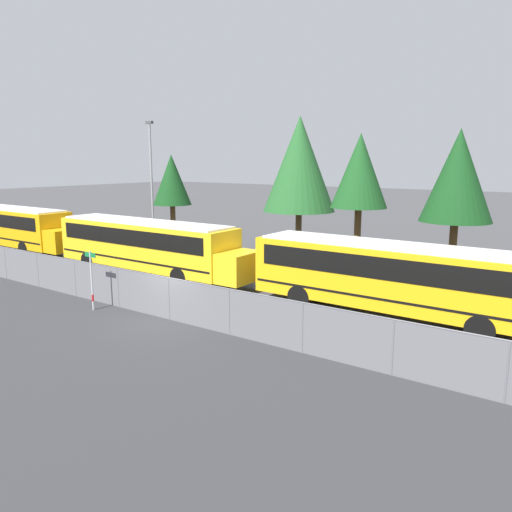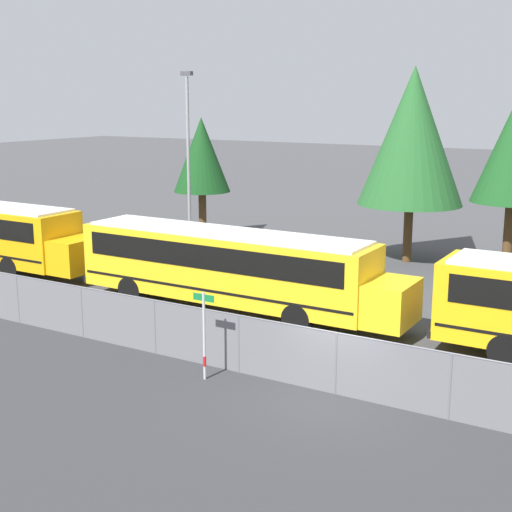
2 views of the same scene
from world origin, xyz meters
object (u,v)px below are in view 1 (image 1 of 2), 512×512
(school_bus_2, at_px, (399,275))
(light_pole, at_px, (152,180))
(tree_2, at_px, (300,164))
(school_bus_1, at_px, (148,243))
(tree_0, at_px, (172,180))
(tree_3, at_px, (458,176))
(school_bus_0, at_px, (11,224))
(street_sign, at_px, (92,279))
(tree_1, at_px, (360,171))

(school_bus_2, relative_size, light_pole, 1.46)
(school_bus_2, relative_size, tree_2, 1.42)
(light_pole, bearing_deg, tree_2, 26.00)
(school_bus_1, relative_size, light_pole, 1.46)
(school_bus_1, relative_size, tree_0, 1.94)
(tree_2, xyz_separation_m, tree_3, (11.01, -1.57, -0.58))
(school_bus_2, height_order, tree_3, tree_3)
(school_bus_0, distance_m, school_bus_2, 28.68)
(light_pole, bearing_deg, street_sign, -52.71)
(tree_3, bearing_deg, school_bus_0, -160.62)
(tree_3, bearing_deg, school_bus_2, -88.24)
(school_bus_0, bearing_deg, tree_1, 25.27)
(school_bus_0, xyz_separation_m, school_bus_1, (14.41, -0.08, 0.00))
(school_bus_1, bearing_deg, school_bus_2, 1.43)
(school_bus_2, xyz_separation_m, tree_0, (-23.38, 10.89, 2.94))
(street_sign, relative_size, tree_2, 0.27)
(school_bus_2, xyz_separation_m, tree_2, (-11.30, 11.27, 4.30))
(school_bus_2, height_order, tree_0, tree_0)
(tree_0, bearing_deg, school_bus_0, -115.39)
(light_pole, xyz_separation_m, tree_0, (-2.28, 4.40, -0.20))
(school_bus_1, xyz_separation_m, street_sign, (3.00, -6.05, -0.47))
(school_bus_0, height_order, school_bus_1, same)
(tree_1, distance_m, tree_2, 5.08)
(school_bus_2, xyz_separation_m, tree_1, (-6.34, 10.27, 3.88))
(school_bus_0, relative_size, school_bus_1, 1.00)
(tree_1, bearing_deg, school_bus_2, -58.29)
(school_bus_1, distance_m, tree_2, 12.75)
(light_pole, relative_size, tree_2, 0.97)
(light_pole, distance_m, tree_3, 21.05)
(tree_1, relative_size, tree_3, 0.99)
(school_bus_1, xyz_separation_m, tree_2, (2.96, 11.63, 4.30))
(light_pole, relative_size, tree_1, 1.14)
(light_pole, xyz_separation_m, tree_1, (14.76, 3.77, 0.74))
(school_bus_1, bearing_deg, street_sign, -63.66)
(school_bus_1, relative_size, school_bus_2, 1.00)
(light_pole, xyz_separation_m, tree_2, (9.80, 4.78, 1.16))
(street_sign, height_order, tree_1, tree_1)
(light_pole, height_order, tree_3, light_pole)
(school_bus_0, bearing_deg, light_pole, 41.79)
(street_sign, bearing_deg, school_bus_2, 29.63)
(tree_3, bearing_deg, light_pole, -171.23)
(tree_3, bearing_deg, school_bus_1, -144.24)
(tree_1, height_order, tree_2, tree_2)
(tree_0, height_order, tree_1, tree_1)
(school_bus_2, relative_size, street_sign, 5.18)
(tree_2, bearing_deg, school_bus_0, -146.39)
(school_bus_0, xyz_separation_m, light_pole, (7.58, 6.77, 3.14))
(street_sign, bearing_deg, school_bus_1, 116.34)
(school_bus_1, height_order, light_pole, light_pole)
(street_sign, xyz_separation_m, tree_1, (4.93, 16.68, 4.35))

